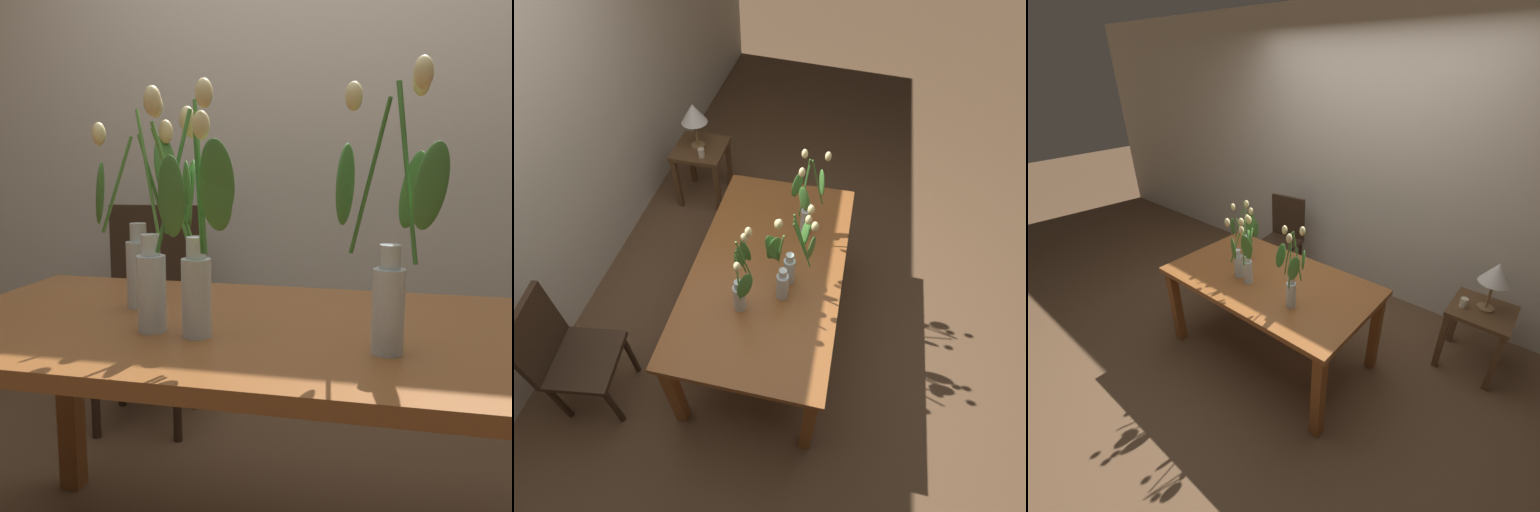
{
  "view_description": "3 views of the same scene",
  "coord_description": "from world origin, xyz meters",
  "views": [
    {
      "loc": [
        0.38,
        -1.48,
        1.15
      ],
      "look_at": [
        0.01,
        0.03,
        0.9
      ],
      "focal_mm": 44.61,
      "sensor_mm": 36.0,
      "label": 1
    },
    {
      "loc": [
        -1.58,
        -0.36,
        2.69
      ],
      "look_at": [
        -0.06,
        -0.02,
        0.9
      ],
      "focal_mm": 29.29,
      "sensor_mm": 36.0,
      "label": 2
    },
    {
      "loc": [
        1.52,
        -1.68,
        2.19
      ],
      "look_at": [
        0.1,
        0.05,
        0.95
      ],
      "focal_mm": 24.53,
      "sensor_mm": 36.0,
      "label": 3
    }
  ],
  "objects": [
    {
      "name": "pillar_candle",
      "position": [
        1.21,
        0.86,
        0.59
      ],
      "size": [
        0.06,
        0.06,
        0.07
      ],
      "primitive_type": "cylinder",
      "color": "beige",
      "rests_on": "side_table"
    },
    {
      "name": "tulip_vase_2",
      "position": [
        -0.32,
        0.08,
        0.95
      ],
      "size": [
        0.25,
        0.18,
        0.56
      ],
      "color": "silver",
      "rests_on": "dining_table"
    },
    {
      "name": "tulip_vase_0",
      "position": [
        -0.18,
        -0.1,
        0.92
      ],
      "size": [
        0.14,
        0.16,
        0.52
      ],
      "color": "silver",
      "rests_on": "dining_table"
    },
    {
      "name": "room_wall_rear",
      "position": [
        0.0,
        1.48,
        1.35
      ],
      "size": [
        9.0,
        0.1,
        2.7
      ],
      "primitive_type": "cube",
      "color": "beige",
      "rests_on": "ground"
    },
    {
      "name": "side_table",
      "position": [
        1.34,
        0.92,
        0.43
      ],
      "size": [
        0.44,
        0.44,
        0.55
      ],
      "color": "brown",
      "rests_on": "ground"
    },
    {
      "name": "tulip_vase_1",
      "position": [
        -0.07,
        -0.18,
        0.96
      ],
      "size": [
        0.18,
        0.18,
        0.56
      ],
      "color": "silver",
      "rests_on": "dining_table"
    },
    {
      "name": "tulip_vase_3",
      "position": [
        0.34,
        -0.17,
        0.96
      ],
      "size": [
        0.24,
        0.23,
        0.59
      ],
      "color": "silver",
      "rests_on": "dining_table"
    },
    {
      "name": "ground_plane",
      "position": [
        0.0,
        0.0,
        0.0
      ],
      "size": [
        18.0,
        18.0,
        0.0
      ],
      "primitive_type": "plane",
      "color": "brown"
    },
    {
      "name": "dining_chair",
      "position": [
        -0.71,
        1.03,
        0.52
      ],
      "size": [
        0.45,
        0.45,
        0.93
      ],
      "color": "#382619",
      "rests_on": "ground"
    },
    {
      "name": "table_lamp",
      "position": [
        1.35,
        0.94,
        0.86
      ],
      "size": [
        0.22,
        0.22,
        0.4
      ],
      "color": "olive",
      "rests_on": "side_table"
    },
    {
      "name": "dining_table",
      "position": [
        0.0,
        0.0,
        0.65
      ],
      "size": [
        1.6,
        0.9,
        0.74
      ],
      "color": "brown",
      "rests_on": "ground"
    }
  ]
}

